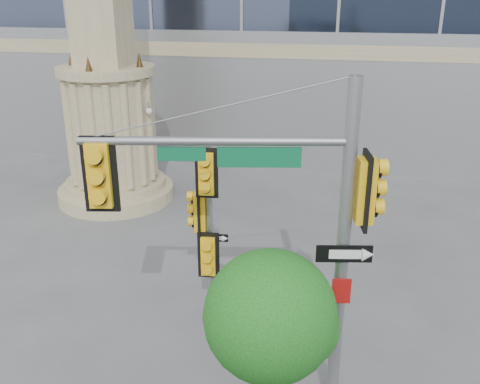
# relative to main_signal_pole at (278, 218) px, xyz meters

# --- Properties ---
(ground) EXTENTS (120.00, 120.00, 0.00)m
(ground) POSITION_rel_main_signal_pole_xyz_m (-1.50, 0.67, -4.01)
(ground) COLOR #545456
(ground) RESTS_ON ground
(monument) EXTENTS (4.40, 4.40, 16.60)m
(monument) POSITION_rel_main_signal_pole_xyz_m (-7.50, 9.67, 1.51)
(monument) COLOR tan
(monument) RESTS_ON ground
(main_signal_pole) EXTENTS (4.99, 1.33, 6.47)m
(main_signal_pole) POSITION_rel_main_signal_pole_xyz_m (0.00, 0.00, 0.00)
(main_signal_pole) COLOR slate
(main_signal_pole) RESTS_ON ground
(secondary_signal_pole) EXTENTS (0.81, 0.60, 4.59)m
(secondary_signal_pole) POSITION_rel_main_signal_pole_xyz_m (-1.92, 2.34, -1.31)
(secondary_signal_pole) COLOR slate
(secondary_signal_pole) RESTS_ON ground
(street_tree) EXTENTS (2.36, 2.31, 3.68)m
(street_tree) POSITION_rel_main_signal_pole_xyz_m (0.05, -0.76, -1.58)
(street_tree) COLOR tan
(street_tree) RESTS_ON ground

